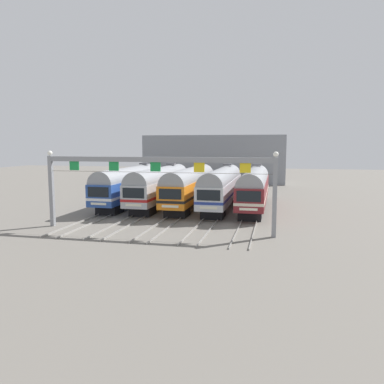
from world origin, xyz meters
name	(u,v)px	position (x,y,z in m)	size (l,w,h in m)	color
ground_plane	(190,207)	(0.00, 0.00, 0.00)	(160.00, 160.00, 0.00)	slate
track_bed	(213,190)	(0.00, 17.00, 0.07)	(16.82, 70.00, 0.15)	gray
commuter_train_blue	(131,183)	(-7.66, 0.00, 2.69)	(2.88, 18.06, 5.05)	#284C9E
commuter_train_stainless	(160,184)	(-3.83, 0.00, 2.69)	(2.88, 18.06, 5.05)	#B2B5BA
commuter_train_orange	(190,185)	(0.00, 0.00, 2.69)	(2.88, 18.06, 5.05)	orange
commuter_train_silver	(222,186)	(3.83, 0.00, 2.69)	(2.88, 18.06, 5.05)	silver
commuter_train_maroon	(254,186)	(7.66, 0.00, 2.69)	(2.88, 18.06, 5.05)	maroon
catenary_gantry	(155,172)	(0.00, -13.50, 5.22)	(20.56, 0.44, 6.97)	gray
maintenance_building	(215,159)	(-2.16, 32.50, 4.69)	(27.90, 10.00, 9.38)	gray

